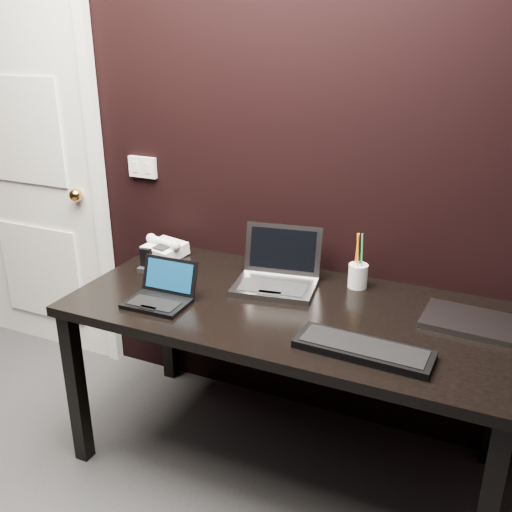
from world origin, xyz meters
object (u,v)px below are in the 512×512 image
at_px(desk, 288,323).
at_px(mobile_phone, 146,263).
at_px(ext_keyboard, 363,349).
at_px(pen_cup, 358,275).
at_px(netbook, 160,295).
at_px(desk_phone, 165,248).
at_px(door, 29,169).
at_px(silver_laptop, 277,276).
at_px(closed_laptop, 469,321).

bearing_deg(desk, mobile_phone, 175.30).
height_order(ext_keyboard, pen_cup, pen_cup).
bearing_deg(pen_cup, ext_keyboard, -72.68).
bearing_deg(netbook, desk_phone, 121.15).
height_order(door, netbook, door).
xyz_separation_m(door, pen_cup, (1.84, -0.09, -0.25)).
bearing_deg(door, ext_keyboard, -16.61).
bearing_deg(ext_keyboard, netbook, 177.15).
height_order(silver_laptop, closed_laptop, silver_laptop).
relative_size(desk, desk_phone, 7.82).
height_order(desk_phone, mobile_phone, mobile_phone).
relative_size(netbook, pen_cup, 1.04).
distance_m(desk_phone, pen_cup, 0.92).
height_order(door, desk, door).
distance_m(silver_laptop, ext_keyboard, 0.60).
bearing_deg(silver_laptop, netbook, -136.58).
bearing_deg(netbook, ext_keyboard, -2.85).
distance_m(door, pen_cup, 1.86).
relative_size(ext_keyboard, desk_phone, 2.12).
relative_size(ext_keyboard, closed_laptop, 1.38).
bearing_deg(silver_laptop, door, 171.77).
bearing_deg(pen_cup, netbook, -145.06).
bearing_deg(silver_laptop, desk, -53.42).
distance_m(netbook, silver_laptop, 0.49).
height_order(netbook, closed_laptop, netbook).
xyz_separation_m(ext_keyboard, closed_laptop, (0.30, 0.35, -0.00)).
bearing_deg(closed_laptop, silver_laptop, 178.40).
xyz_separation_m(netbook, pen_cup, (0.66, 0.46, 0.02)).
xyz_separation_m(closed_laptop, desk_phone, (-1.38, 0.12, 0.03)).
bearing_deg(mobile_phone, door, 161.49).
relative_size(ext_keyboard, mobile_phone, 4.44).
distance_m(desk, silver_laptop, 0.23).
bearing_deg(closed_laptop, pen_cup, 161.75).
relative_size(silver_laptop, mobile_phone, 3.60).
relative_size(desk, ext_keyboard, 3.70).
distance_m(closed_laptop, pen_cup, 0.48).
relative_size(desk, silver_laptop, 4.56).
distance_m(desk, netbook, 0.51).
xyz_separation_m(desk, desk_phone, (-0.73, 0.25, 0.12)).
height_order(desk_phone, pen_cup, pen_cup).
height_order(closed_laptop, pen_cup, pen_cup).
xyz_separation_m(door, desk_phone, (0.92, -0.13, -0.27)).
bearing_deg(desk_phone, mobile_phone, -81.93).
distance_m(silver_laptop, closed_laptop, 0.76).
bearing_deg(pen_cup, door, 177.10).
xyz_separation_m(desk_phone, mobile_phone, (0.03, -0.19, 0.00)).
distance_m(desk, mobile_phone, 0.71).
xyz_separation_m(silver_laptop, pen_cup, (0.31, 0.13, 0.01)).
xyz_separation_m(silver_laptop, desk_phone, (-0.61, 0.09, -0.00)).
bearing_deg(pen_cup, closed_laptop, -18.25).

